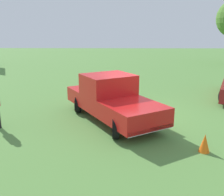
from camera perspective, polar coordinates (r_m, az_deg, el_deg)
ground_plane at (r=10.81m, az=5.38°, el=-3.79°), size 80.00×80.00×0.00m
pickup_truck at (r=10.03m, az=-0.37°, el=0.21°), size 5.21×4.13×1.78m
traffic_cone at (r=8.01m, az=19.96°, el=-9.45°), size 0.32×0.32×0.55m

